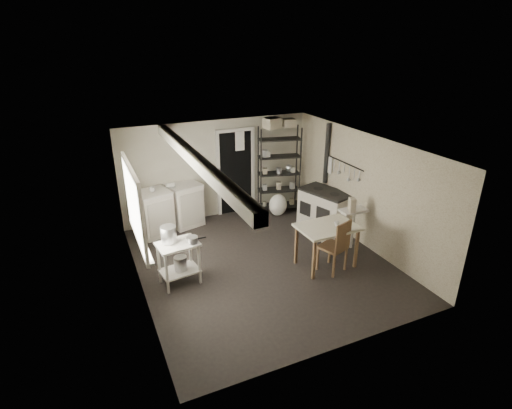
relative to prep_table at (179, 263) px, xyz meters
name	(u,v)px	position (x,y,z in m)	size (l,w,h in m)	color
floor	(262,263)	(1.60, 0.01, -0.40)	(5.00, 5.00, 0.00)	black
ceiling	(263,146)	(1.60, 0.01, 1.90)	(5.00, 5.00, 0.00)	white
wall_back	(217,169)	(1.60, 2.51, 0.75)	(4.50, 0.02, 2.30)	#ADA793
wall_front	(345,278)	(1.60, -2.49, 0.75)	(4.50, 0.02, 2.30)	#ADA793
wall_left	(136,231)	(-0.65, 0.01, 0.75)	(0.02, 5.00, 2.30)	#ADA793
wall_right	(363,190)	(3.85, 0.01, 0.75)	(0.02, 5.00, 2.30)	#ADA793
window	(133,206)	(-0.62, 0.21, 1.10)	(0.12, 1.76, 1.28)	beige
doorway	(236,173)	(2.05, 2.48, 0.60)	(0.96, 0.10, 2.08)	beige
ceiling_beam	(195,160)	(0.40, 0.01, 1.80)	(0.18, 5.00, 0.18)	beige
wallpaper_panel	(363,190)	(3.84, 0.01, 0.75)	(0.01, 5.00, 2.30)	beige
utensil_rail	(345,163)	(3.79, 0.61, 1.15)	(0.06, 1.20, 0.44)	silver
prep_table	(179,263)	(0.00, 0.00, 0.00)	(0.69, 0.49, 0.78)	beige
stockpot	(169,234)	(-0.12, 0.09, 0.54)	(0.26, 0.26, 0.29)	silver
saucepan	(192,240)	(0.24, -0.10, 0.45)	(0.19, 0.19, 0.11)	silver
bucket	(181,263)	(0.02, 0.00, -0.02)	(0.23, 0.23, 0.25)	silver
base_cabinets	(170,210)	(0.35, 2.19, 0.06)	(1.50, 0.64, 0.99)	beige
mixing_bowl	(171,189)	(0.42, 2.19, 0.56)	(0.30, 0.30, 0.07)	silver
counter_cup	(152,193)	(-0.01, 2.09, 0.57)	(0.12, 0.12, 0.10)	silver
shelf_rack	(279,174)	(3.03, 2.13, 0.55)	(0.99, 0.39, 2.09)	black
shelf_jar	(268,158)	(2.75, 2.18, 0.97)	(0.08, 0.09, 0.19)	silver
storage_box_a	(272,132)	(2.80, 2.09, 1.61)	(0.35, 0.30, 0.24)	#BEB399
storage_box_b	(288,131)	(3.22, 2.08, 1.59)	(0.29, 0.26, 0.18)	#BEB399
stove	(325,210)	(3.52, 0.83, 0.04)	(0.63, 1.13, 0.89)	beige
stovepipe	(327,154)	(3.78, 1.28, 1.19)	(0.10, 0.10, 1.32)	black
side_ledge	(352,229)	(3.50, -0.20, 0.03)	(0.56, 0.30, 0.86)	beige
oats_box	(352,204)	(3.39, -0.25, 0.61)	(0.11, 0.18, 0.27)	#BEB399
work_table	(326,247)	(2.65, -0.54, -0.02)	(1.08, 0.76, 0.82)	beige
table_cup	(336,227)	(2.81, -0.60, 0.40)	(0.09, 0.09, 0.09)	silver
chair	(333,247)	(2.66, -0.74, 0.08)	(0.43, 0.45, 1.04)	brown
flour_sack	(278,206)	(2.88, 1.86, -0.16)	(0.45, 0.38, 0.53)	silver
floor_crock	(324,244)	(3.03, 0.05, -0.33)	(0.13, 0.13, 0.16)	silver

